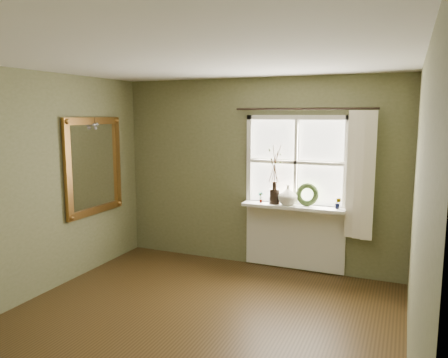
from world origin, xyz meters
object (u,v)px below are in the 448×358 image
wreath (307,197)px  gilt_mirror (94,166)px  dark_jug (274,196)px  cream_vase (288,195)px

wreath → gilt_mirror: 2.87m
wreath → gilt_mirror: bearing=-154.6°
dark_jug → cream_vase: size_ratio=0.76×
wreath → gilt_mirror: (-2.69, -0.92, 0.39)m
dark_jug → wreath: wreath is taller
wreath → gilt_mirror: gilt_mirror is taller
dark_jug → cream_vase: (0.18, 0.00, 0.03)m
wreath → dark_jug: bearing=-168.2°
gilt_mirror → cream_vase: bearing=19.8°
wreath → gilt_mirror: size_ratio=0.24×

